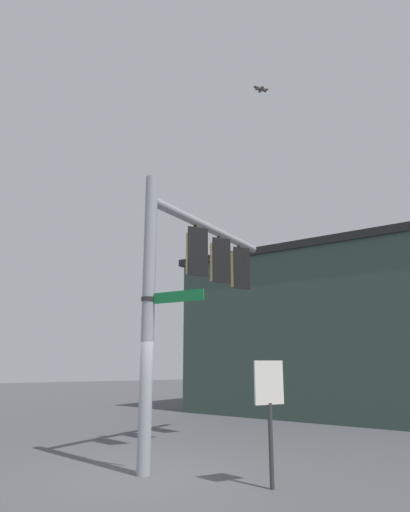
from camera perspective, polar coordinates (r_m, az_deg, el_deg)
ground_plane at (r=9.46m, az=-7.95°, el=-26.19°), size 80.00×80.00×0.00m
signal_pole at (r=9.27m, az=-7.35°, el=-7.55°), size 0.27×0.27×6.08m
mast_arm at (r=11.84m, az=0.83°, el=3.46°), size 4.49×2.88×0.22m
traffic_light_nearest_pole at (r=10.99m, az=-1.35°, el=0.43°), size 0.54×0.49×1.31m
traffic_light_mid_inner at (r=11.97m, az=1.71°, el=-0.72°), size 0.54×0.49×1.31m
traffic_light_mid_outer at (r=12.98m, az=4.31°, el=-1.68°), size 0.54×0.49×1.31m
street_name_sign at (r=9.07m, az=-5.35°, el=-5.38°), size 0.87×1.31×0.22m
bird_flying at (r=11.75m, az=7.22°, el=20.51°), size 0.39×0.27×0.09m
storefront_building at (r=19.06m, az=16.72°, el=-9.16°), size 10.63×13.53×6.62m
historical_marker at (r=8.33m, az=8.31°, el=-18.17°), size 0.60×0.08×2.13m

